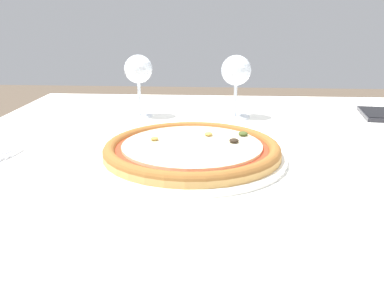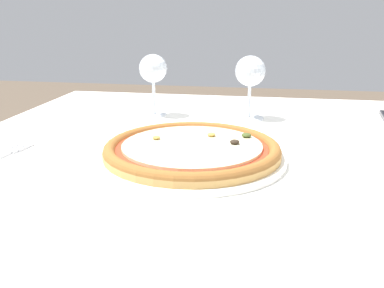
{
  "view_description": "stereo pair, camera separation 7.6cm",
  "coord_description": "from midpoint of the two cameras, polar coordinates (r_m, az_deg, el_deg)",
  "views": [
    {
      "loc": [
        -0.1,
        -0.83,
        1.01
      ],
      "look_at": [
        -0.14,
        -0.1,
        0.78
      ],
      "focal_mm": 40.0,
      "sensor_mm": 36.0,
      "label": 1
    },
    {
      "loc": [
        -0.02,
        -0.82,
        1.01
      ],
      "look_at": [
        -0.14,
        -0.1,
        0.78
      ],
      "focal_mm": 40.0,
      "sensor_mm": 36.0,
      "label": 2
    }
  ],
  "objects": [
    {
      "name": "wine_glass_far_right",
      "position": [
        1.06,
        3.84,
        9.4
      ],
      "size": [
        0.07,
        0.07,
        0.16
      ],
      "color": "silver",
      "rests_on": "dining_table"
    },
    {
      "name": "pizza_plate",
      "position": [
        0.77,
        -2.84,
        -0.96
      ],
      "size": [
        0.34,
        0.34,
        0.04
      ],
      "color": "white",
      "rests_on": "dining_table"
    },
    {
      "name": "wine_glass_far_left",
      "position": [
        1.08,
        -9.21,
        9.51
      ],
      "size": [
        0.07,
        0.07,
        0.16
      ],
      "color": "silver",
      "rests_on": "dining_table"
    },
    {
      "name": "dining_table",
      "position": [
        0.89,
        7.29,
        -5.41
      ],
      "size": [
        1.3,
        1.03,
        0.75
      ],
      "color": "brown",
      "rests_on": "ground_plane"
    },
    {
      "name": "cell_phone",
      "position": [
        1.17,
        21.69,
        3.72
      ],
      "size": [
        0.09,
        0.15,
        0.01
      ],
      "color": "#232328",
      "rests_on": "dining_table"
    }
  ]
}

